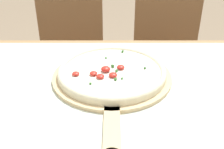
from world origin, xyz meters
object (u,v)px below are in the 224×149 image
object	(u,v)px
pizza_peel	(112,79)
pizza	(112,71)
chair_left	(72,57)
chair_right	(164,57)

from	to	relation	value
pizza_peel	pizza	world-z (taller)	pizza
pizza	chair_left	size ratio (longest dim) A/B	0.42
pizza_peel	chair_left	xyz separation A→B (m)	(-0.24, 0.69, -0.26)
chair_left	chair_right	distance (m)	0.55
pizza	chair_right	world-z (taller)	chair_right
pizza	chair_left	xyz separation A→B (m)	(-0.24, 0.67, -0.28)
chair_left	chair_right	size ratio (longest dim) A/B	1.00
pizza_peel	pizza	size ratio (longest dim) A/B	1.62
pizza_peel	chair_right	bearing A→B (deg)	65.62
pizza	pizza_peel	bearing A→B (deg)	-89.05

